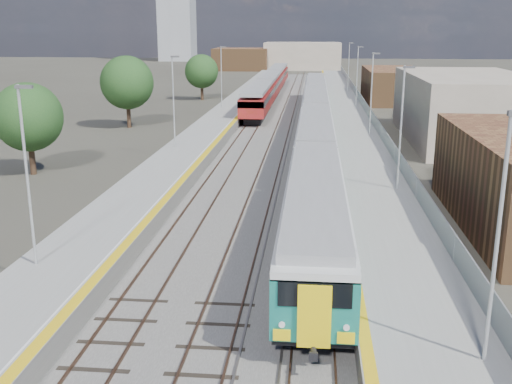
# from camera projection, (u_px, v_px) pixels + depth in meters

# --- Properties ---
(ground) EXTENTS (320.00, 320.00, 0.00)m
(ground) POSITION_uv_depth(u_px,v_px,m) (301.00, 130.00, 64.91)
(ground) COLOR #47443A
(ground) RESTS_ON ground
(ballast_bed) EXTENTS (10.50, 155.00, 0.06)m
(ballast_bed) POSITION_uv_depth(u_px,v_px,m) (282.00, 125.00, 67.52)
(ballast_bed) COLOR #565451
(ballast_bed) RESTS_ON ground
(tracks) EXTENTS (8.96, 160.00, 0.17)m
(tracks) POSITION_uv_depth(u_px,v_px,m) (288.00, 123.00, 69.05)
(tracks) COLOR #4C3323
(tracks) RESTS_ON ground
(platform_right) EXTENTS (4.70, 155.00, 8.52)m
(platform_right) POSITION_uv_depth(u_px,v_px,m) (349.00, 122.00, 66.68)
(platform_right) COLOR slate
(platform_right) RESTS_ON ground
(platform_left) EXTENTS (4.30, 155.00, 8.52)m
(platform_left) POSITION_uv_depth(u_px,v_px,m) (222.00, 120.00, 68.01)
(platform_left) COLOR slate
(platform_left) RESTS_ON ground
(buildings) EXTENTS (72.00, 185.50, 40.00)m
(buildings) POSITION_uv_depth(u_px,v_px,m) (237.00, 28.00, 148.82)
(buildings) COLOR brown
(buildings) RESTS_ON ground
(green_train) EXTENTS (2.87, 79.90, 3.16)m
(green_train) POSITION_uv_depth(u_px,v_px,m) (315.00, 120.00, 56.78)
(green_train) COLOR black
(green_train) RESTS_ON ground
(red_train) EXTENTS (2.92, 59.10, 3.68)m
(red_train) POSITION_uv_depth(u_px,v_px,m) (270.00, 84.00, 93.18)
(red_train) COLOR black
(red_train) RESTS_ON ground
(tree_a) EXTENTS (5.07, 5.07, 6.87)m
(tree_a) POSITION_uv_depth(u_px,v_px,m) (28.00, 117.00, 43.93)
(tree_a) COLOR #382619
(tree_a) RESTS_ON ground
(tree_b) EXTENTS (5.77, 5.77, 7.82)m
(tree_b) POSITION_uv_depth(u_px,v_px,m) (127.00, 83.00, 64.90)
(tree_b) COLOR #382619
(tree_b) RESTS_ON ground
(tree_c) EXTENTS (5.06, 5.06, 6.86)m
(tree_c) POSITION_uv_depth(u_px,v_px,m) (202.00, 71.00, 90.55)
(tree_c) COLOR #382619
(tree_c) RESTS_ON ground
(tree_d) EXTENTS (4.15, 4.15, 5.63)m
(tree_d) POSITION_uv_depth(u_px,v_px,m) (466.00, 86.00, 75.41)
(tree_d) COLOR #382619
(tree_d) RESTS_ON ground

